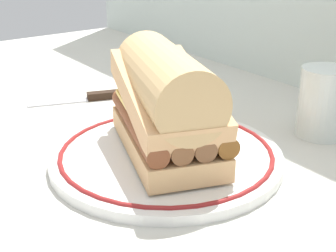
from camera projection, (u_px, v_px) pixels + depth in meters
The scene contains 5 objects.
ground_plane at pixel (156, 154), 0.59m from camera, with size 1.50×1.50×0.00m, color beige.
plate at pixel (168, 155), 0.57m from camera, with size 0.28×0.28×0.01m.
sausage_sandwich at pixel (168, 101), 0.55m from camera, with size 0.22×0.16×0.12m.
drinking_glass at pixel (323, 107), 0.63m from camera, with size 0.06×0.06×0.09m.
butter_knife at pixel (84, 98), 0.77m from camera, with size 0.07×0.15×0.01m.
Camera 1 is at (0.44, -0.30, 0.26)m, focal length 50.97 mm.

